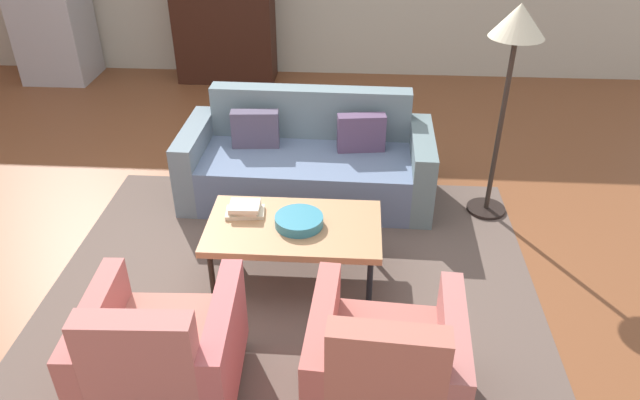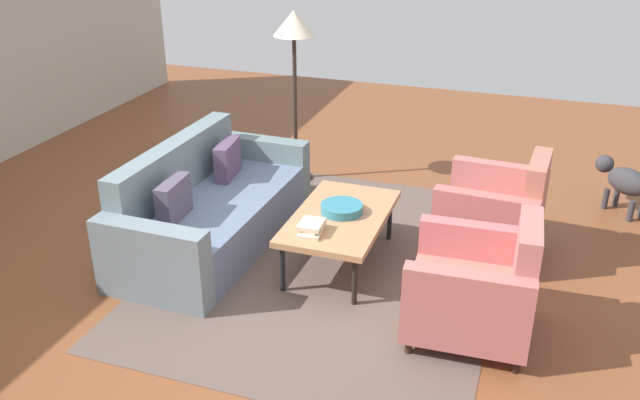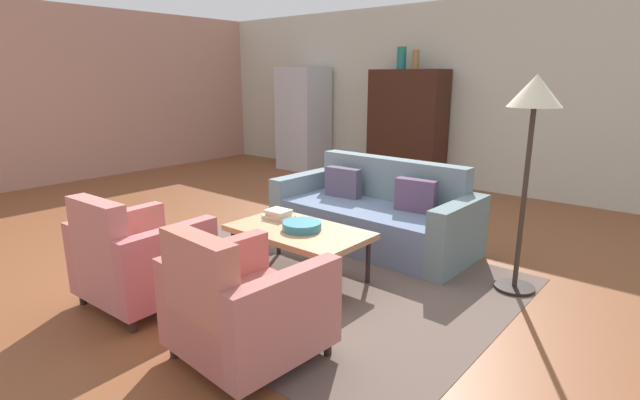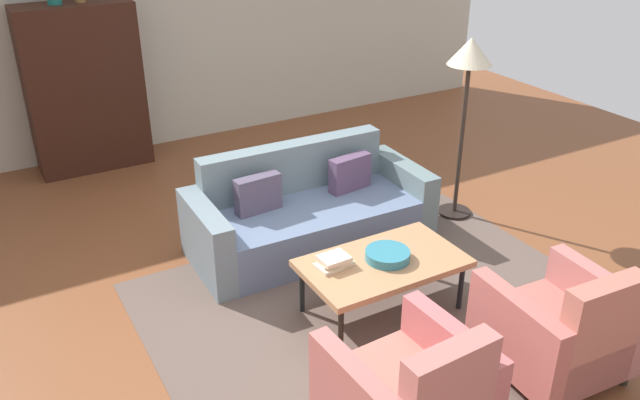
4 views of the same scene
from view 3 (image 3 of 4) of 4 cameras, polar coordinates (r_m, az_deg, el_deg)
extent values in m
plane|color=brown|center=(4.86, -5.12, -6.14)|extent=(11.99, 11.99, 0.00)
cube|color=beige|center=(7.85, 16.01, 11.74)|extent=(9.99, 0.12, 2.80)
cube|color=tan|center=(8.84, -29.31, 10.73)|extent=(0.12, 7.91, 2.80)
cube|color=brown|center=(4.30, -2.02, -8.82)|extent=(3.40, 2.60, 0.01)
cube|color=slate|center=(5.01, 6.04, -2.96)|extent=(1.76, 0.93, 0.42)
cube|color=slate|center=(5.24, 8.38, 0.24)|extent=(1.74, 0.21, 0.86)
cube|color=slate|center=(4.53, 16.05, -4.07)|extent=(0.20, 0.90, 0.62)
cube|color=slate|center=(5.57, -2.01, -0.03)|extent=(0.20, 0.90, 0.62)
cube|color=#5A4360|center=(4.76, 11.27, 0.52)|extent=(0.41, 0.17, 0.32)
cube|color=#53495E|center=(5.25, 2.77, 2.10)|extent=(0.41, 0.15, 0.32)
cylinder|color=black|center=(4.73, -4.95, -4.18)|extent=(0.04, 0.04, 0.39)
cylinder|color=black|center=(4.10, 5.70, -7.25)|extent=(0.04, 0.04, 0.39)
cylinder|color=black|center=(4.38, -10.15, -5.93)|extent=(0.04, 0.04, 0.39)
cylinder|color=black|center=(3.68, 0.67, -9.76)|extent=(0.04, 0.04, 0.39)
cube|color=tan|center=(4.12, -2.54, -3.77)|extent=(1.20, 0.70, 0.05)
cylinder|color=#3A241A|center=(4.50, -18.48, -7.92)|extent=(0.05, 0.05, 0.10)
cylinder|color=#332A12|center=(3.99, -12.87, -10.46)|extent=(0.05, 0.05, 0.10)
cylinder|color=black|center=(4.20, -26.26, -10.37)|extent=(0.05, 0.05, 0.10)
cylinder|color=#351F1C|center=(3.65, -21.32, -13.64)|extent=(0.05, 0.05, 0.10)
cube|color=#B86F60|center=(3.99, -19.99, -7.87)|extent=(0.59, 0.82, 0.30)
cube|color=#BB6E67|center=(3.76, -24.53, -5.80)|extent=(0.57, 0.16, 0.78)
cube|color=#B86862|center=(4.22, -22.65, -5.00)|extent=(0.16, 0.80, 0.56)
cube|color=#C16364|center=(3.67, -17.26, -7.39)|extent=(0.16, 0.80, 0.56)
cylinder|color=#2F2C20|center=(3.60, -7.27, -13.05)|extent=(0.05, 0.05, 0.10)
cylinder|color=black|center=(3.17, 0.92, -17.11)|extent=(0.05, 0.05, 0.10)
cylinder|color=#3A1F1D|center=(3.28, -16.91, -16.62)|extent=(0.05, 0.05, 0.10)
cylinder|color=#2C2C1E|center=(2.79, -9.38, -22.22)|extent=(0.05, 0.05, 0.10)
cube|color=#B3645A|center=(3.09, -8.30, -13.89)|extent=(0.61, 0.83, 0.30)
cube|color=#B96B5B|center=(2.81, -13.87, -11.67)|extent=(0.57, 0.17, 0.78)
cube|color=#BB635B|center=(3.28, -12.12, -9.76)|extent=(0.17, 0.81, 0.56)
cube|color=#B36A65|center=(2.79, -3.94, -13.96)|extent=(0.17, 0.81, 0.56)
cylinder|color=teal|center=(4.08, -2.15, -3.08)|extent=(0.33, 0.33, 0.07)
cube|color=beige|center=(4.42, -4.93, -2.00)|extent=(0.28, 0.19, 0.03)
cube|color=beige|center=(4.42, -4.94, -1.68)|extent=(0.22, 0.17, 0.02)
cube|color=beige|center=(4.41, -4.95, -1.35)|extent=(0.22, 0.18, 0.03)
cube|color=#371A11|center=(7.87, 10.25, 8.42)|extent=(1.20, 0.50, 1.80)
cube|color=black|center=(8.24, 9.33, 8.72)|extent=(0.56, 0.01, 1.51)
cube|color=black|center=(7.95, 13.07, 8.33)|extent=(0.56, 0.01, 1.51)
cylinder|color=#1C6F65|center=(7.91, 9.63, 16.23)|extent=(0.14, 0.14, 0.34)
cylinder|color=olive|center=(7.79, 11.27, 15.99)|extent=(0.11, 0.11, 0.28)
cube|color=#B7BABF|center=(9.04, -1.96, 9.56)|extent=(0.80, 0.70, 1.85)
cylinder|color=#99999E|center=(9.28, -0.18, 10.27)|extent=(0.02, 0.02, 0.70)
cylinder|color=black|center=(4.34, 22.00, -9.57)|extent=(0.32, 0.32, 0.03)
cylinder|color=#322822|center=(4.11, 22.97, -0.08)|extent=(0.04, 0.04, 1.45)
cone|color=beige|center=(4.00, 24.18, 11.72)|extent=(0.40, 0.40, 0.24)
camera|label=1|loc=(2.53, -68.61, 30.39)|focal=33.43mm
camera|label=2|loc=(7.42, -40.64, 19.61)|focal=37.85mm
camera|label=4|loc=(5.28, -59.22, 22.00)|focal=36.84mm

